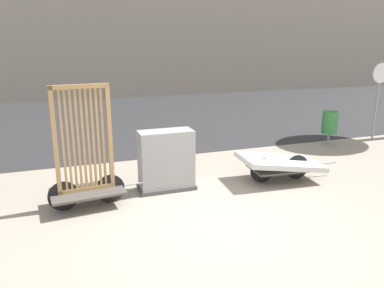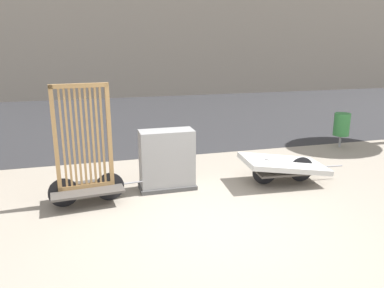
{
  "view_description": "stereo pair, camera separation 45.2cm",
  "coord_description": "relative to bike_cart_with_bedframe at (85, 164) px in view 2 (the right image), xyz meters",
  "views": [
    {
      "loc": [
        -2.18,
        -4.83,
        2.75
      ],
      "look_at": [
        0.0,
        1.41,
        0.95
      ],
      "focal_mm": 35.0,
      "sensor_mm": 36.0,
      "label": 1
    },
    {
      "loc": [
        -1.75,
        -4.96,
        2.75
      ],
      "look_at": [
        0.0,
        1.41,
        0.95
      ],
      "focal_mm": 35.0,
      "sensor_mm": 36.0,
      "label": 2
    }
  ],
  "objects": [
    {
      "name": "ground_plane",
      "position": [
        1.9,
        -1.41,
        -0.73
      ],
      "size": [
        60.0,
        60.0,
        0.0
      ],
      "primitive_type": "plane",
      "color": "gray"
    },
    {
      "name": "road_strip",
      "position": [
        1.9,
        7.67,
        -0.73
      ],
      "size": [
        56.0,
        10.65,
        0.01
      ],
      "color": "#2D2D30",
      "rests_on": "ground_plane"
    },
    {
      "name": "bike_cart_with_bedframe",
      "position": [
        0.0,
        0.0,
        0.0
      ],
      "size": [
        1.95,
        0.86,
        2.1
      ],
      "rotation": [
        0.0,
        0.0,
        0.1
      ],
      "color": "#4C4742",
      "rests_on": "ground_plane"
    },
    {
      "name": "bike_cart_with_mattress",
      "position": [
        3.81,
        -0.0,
        -0.36
      ],
      "size": [
        2.17,
        1.07,
        0.56
      ],
      "rotation": [
        0.0,
        0.0,
        -0.07
      ],
      "color": "#4C4742",
      "rests_on": "ground_plane"
    },
    {
      "name": "utility_cabinet",
      "position": [
        1.49,
        0.31,
        -0.19
      ],
      "size": [
        1.08,
        0.51,
        1.16
      ],
      "color": "#4C4C4C",
      "rests_on": "ground_plane"
    },
    {
      "name": "trash_bin",
      "position": [
        6.6,
        1.99,
        -0.11
      ],
      "size": [
        0.42,
        0.42,
        0.93
      ],
      "color": "gray",
      "rests_on": "ground_plane"
    }
  ]
}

